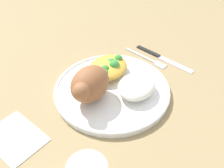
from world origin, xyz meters
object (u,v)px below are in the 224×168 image
Objects in this scene: knife at (159,56)px; napkin at (15,137)px; plate at (112,90)px; fork at (147,58)px; roasted_chicken at (89,84)px; mac_cheese_with_broccoli at (108,67)px; rice_pile at (136,86)px.

knife reaches higher than napkin.
knife is (-0.20, 0.03, -0.01)m from plate.
fork reaches higher than napkin.
napkin is (0.23, -0.09, -0.01)m from plate.
roasted_chicken reaches higher than mac_cheese_with_broccoli.
rice_pile is 0.29m from napkin.
roasted_chicken is at bearing -11.01° from knife.
napkin is (0.43, -0.12, -0.00)m from knife.
mac_cheese_with_broccoli is (-0.10, -0.02, -0.02)m from roasted_chicken.
plate is 2.53× the size of roasted_chicken.
roasted_chicken is at bearing -6.80° from fork.
mac_cheese_with_broccoli reaches higher than fork.
plate is 0.21m from knife.
fork is at bearing 160.42° from mac_cheese_with_broccoli.
rice_pile is (-0.02, 0.06, 0.03)m from plate.
napkin is at bearing -21.61° from plate.
mac_cheese_with_broccoli reaches higher than plate.
mac_cheese_with_broccoli is at bearing -19.58° from fork.
mac_cheese_with_broccoli is 0.92× the size of napkin.
plate is 0.24m from napkin.
roasted_chicken is at bearing 10.61° from mac_cheese_with_broccoli.
rice_pile is (-0.08, 0.08, -0.02)m from roasted_chicken.
rice_pile reaches higher than knife.
plate is at bearing 160.20° from roasted_chicken.
plate reaches higher than fork.
rice_pile is 0.19m from knife.
roasted_chicken is 0.19m from napkin.
plate is 0.08m from roasted_chicken.
plate is 0.18m from fork.
rice_pile is at bearing 75.93° from mac_cheese_with_broccoli.
mac_cheese_with_broccoli is at bearing -104.07° from rice_pile.
mac_cheese_with_broccoli is at bearing -169.39° from roasted_chicken.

